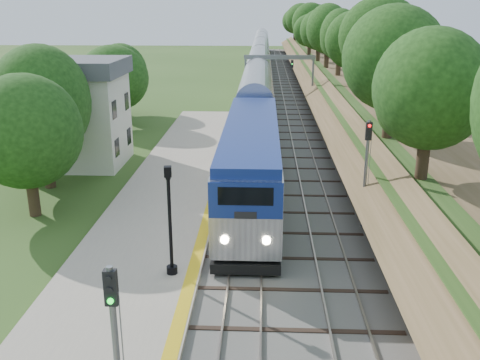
{
  "coord_description": "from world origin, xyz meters",
  "views": [
    {
      "loc": [
        0.71,
        -9.31,
        11.68
      ],
      "look_at": [
        -0.5,
        17.87,
        2.8
      ],
      "focal_mm": 40.0,
      "sensor_mm": 36.0,
      "label": 1
    }
  ],
  "objects_px": {
    "signal_farside": "(366,163)",
    "signal_platform": "(115,342)",
    "lamppost_far": "(170,227)",
    "train": "(260,68)",
    "station_building": "(69,112)",
    "signal_gantry": "(279,67)"
  },
  "relations": [
    {
      "from": "signal_gantry",
      "to": "signal_farside",
      "type": "bearing_deg",
      "value": -84.22
    },
    {
      "from": "signal_gantry",
      "to": "signal_farside",
      "type": "height_order",
      "value": "signal_gantry"
    },
    {
      "from": "station_building",
      "to": "signal_platform",
      "type": "bearing_deg",
      "value": -68.42
    },
    {
      "from": "station_building",
      "to": "signal_gantry",
      "type": "xyz_separation_m",
      "value": [
        16.47,
        24.99,
        0.73
      ]
    },
    {
      "from": "train",
      "to": "lamppost_far",
      "type": "distance_m",
      "value": 64.31
    },
    {
      "from": "signal_platform",
      "to": "signal_farside",
      "type": "relative_size",
      "value": 0.91
    },
    {
      "from": "lamppost_far",
      "to": "signal_platform",
      "type": "distance_m",
      "value": 9.95
    },
    {
      "from": "train",
      "to": "signal_farside",
      "type": "height_order",
      "value": "signal_farside"
    },
    {
      "from": "signal_farside",
      "to": "lamppost_far",
      "type": "bearing_deg",
      "value": -146.11
    },
    {
      "from": "train",
      "to": "signal_platform",
      "type": "relative_size",
      "value": 24.06
    },
    {
      "from": "signal_platform",
      "to": "lamppost_far",
      "type": "bearing_deg",
      "value": 92.03
    },
    {
      "from": "signal_gantry",
      "to": "lamppost_far",
      "type": "relative_size",
      "value": 1.7
    },
    {
      "from": "train",
      "to": "signal_farside",
      "type": "relative_size",
      "value": 21.94
    },
    {
      "from": "station_building",
      "to": "train",
      "type": "xyz_separation_m",
      "value": [
        14.0,
        46.04,
        -1.66
      ]
    },
    {
      "from": "station_building",
      "to": "train",
      "type": "relative_size",
      "value": 0.07
    },
    {
      "from": "train",
      "to": "signal_gantry",
      "type": "bearing_deg",
      "value": -83.3
    },
    {
      "from": "signal_gantry",
      "to": "lamppost_far",
      "type": "height_order",
      "value": "signal_gantry"
    },
    {
      "from": "station_building",
      "to": "train",
      "type": "bearing_deg",
      "value": 73.09
    },
    {
      "from": "signal_farside",
      "to": "signal_platform",
      "type": "bearing_deg",
      "value": -119.29
    },
    {
      "from": "station_building",
      "to": "train",
      "type": "distance_m",
      "value": 48.15
    },
    {
      "from": "station_building",
      "to": "signal_farside",
      "type": "bearing_deg",
      "value": -30.37
    },
    {
      "from": "lamppost_far",
      "to": "signal_platform",
      "type": "relative_size",
      "value": 0.91
    }
  ]
}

